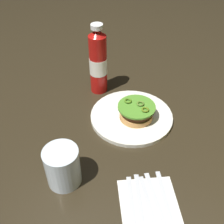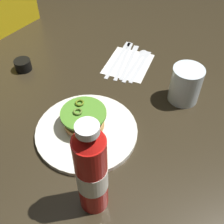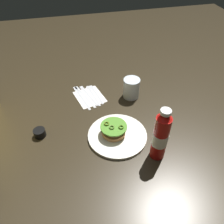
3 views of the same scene
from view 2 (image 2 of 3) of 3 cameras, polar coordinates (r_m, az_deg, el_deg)
name	(u,v)px [view 2 (image 2 of 3)]	position (r m, az deg, el deg)	size (l,w,h in m)	color
ground_plane	(85,111)	(0.78, -5.55, 0.26)	(3.00, 3.00, 0.00)	black
dinner_plate	(87,131)	(0.72, -5.19, -3.91)	(0.26, 0.26, 0.01)	silver
burger_sandwich	(84,119)	(0.71, -5.77, -1.34)	(0.12, 0.12, 0.05)	tan
ketchup_bottle	(92,173)	(0.52, -4.19, -12.29)	(0.06, 0.06, 0.25)	#AE130F
water_glass	(186,85)	(0.80, 14.81, 5.46)	(0.09, 0.09, 0.11)	silver
condiment_cup	(23,65)	(0.94, -17.76, 9.15)	(0.05, 0.05, 0.03)	black
napkin	(128,64)	(0.93, 3.35, 9.81)	(0.16, 0.14, 0.00)	white
fork_utensil	(142,63)	(0.94, 6.16, 10.00)	(0.18, 0.05, 0.00)	silver
spoon_utensil	(137,59)	(0.95, 5.22, 10.65)	(0.19, 0.05, 0.00)	silver
steak_knife	(130,59)	(0.95, 3.77, 10.84)	(0.19, 0.08, 0.00)	silver
butter_knife	(124,57)	(0.96, 2.56, 11.18)	(0.21, 0.09, 0.00)	silver
table_knife	(120,56)	(0.96, 1.57, 11.42)	(0.22, 0.07, 0.00)	silver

